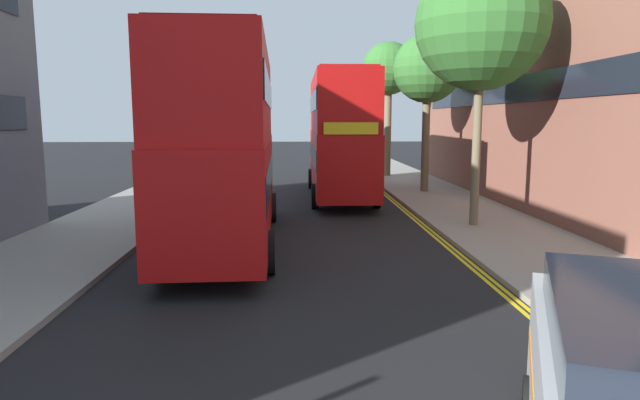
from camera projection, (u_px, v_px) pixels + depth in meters
name	position (u px, v px, depth m)	size (l,w,h in m)	color
sidewalk_right	(496.00, 229.00, 17.93)	(4.00, 80.00, 0.14)	gray
sidewalk_left	(92.00, 233.00, 17.35)	(4.00, 80.00, 0.14)	gray
kerb_line_outer	(450.00, 245.00, 15.87)	(0.10, 56.00, 0.01)	yellow
kerb_line_inner	(444.00, 246.00, 15.86)	(0.10, 56.00, 0.01)	yellow
double_decker_bus_away	(226.00, 140.00, 15.74)	(3.03, 10.87, 5.64)	#B20F0F
double_decker_bus_oncoming	(340.00, 132.00, 25.35)	(2.84, 10.82, 5.64)	#B20F0F
street_tree_near	(482.00, 24.00, 17.38)	(4.22, 4.22, 8.59)	#6B6047
street_tree_mid	(389.00, 70.00, 33.55)	(3.21, 3.21, 8.18)	#6B6047
street_tree_distant	(428.00, 70.00, 26.13)	(3.27, 3.27, 7.52)	#6B6047
townhouse_terrace_right	(636.00, 52.00, 21.80)	(10.08, 28.00, 12.56)	brown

